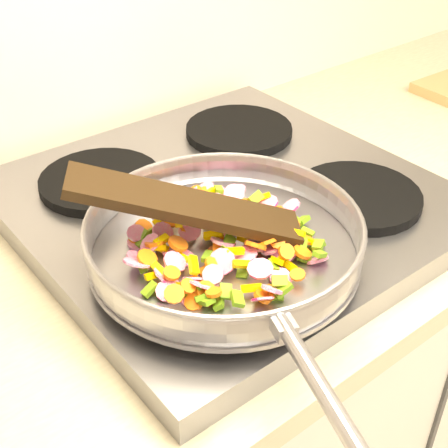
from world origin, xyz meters
TOP-DOWN VIEW (x-y plane):
  - base_cabinet at (0.00, 1.67)m, footprint 3.00×0.65m
  - cooktop at (-0.70, 1.67)m, footprint 0.60×0.60m
  - grate_fl at (-0.84, 1.52)m, footprint 0.19×0.19m
  - grate_fr at (-0.56, 1.52)m, footprint 0.19×0.19m
  - grate_bl at (-0.84, 1.81)m, footprint 0.19×0.19m
  - grate_br at (-0.56, 1.81)m, footprint 0.19×0.19m
  - saute_pan at (-0.81, 1.53)m, footprint 0.39×0.54m
  - vegetable_heap at (-0.81, 1.54)m, footprint 0.28×0.26m
  - wooden_spatula at (-0.84, 1.57)m, footprint 0.28×0.22m

SIDE VIEW (x-z plane):
  - base_cabinet at x=0.00m, z-range 0.00..0.86m
  - cooktop at x=-0.70m, z-range 0.90..0.94m
  - grate_fl at x=-0.84m, z-range 0.94..0.96m
  - grate_fr at x=-0.56m, z-range 0.94..0.96m
  - grate_bl at x=-0.84m, z-range 0.94..0.96m
  - grate_br at x=-0.56m, z-range 0.94..0.96m
  - vegetable_heap at x=-0.81m, z-range 0.95..1.00m
  - saute_pan at x=-0.81m, z-range 0.96..1.01m
  - wooden_spatula at x=-0.84m, z-range 0.97..1.08m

